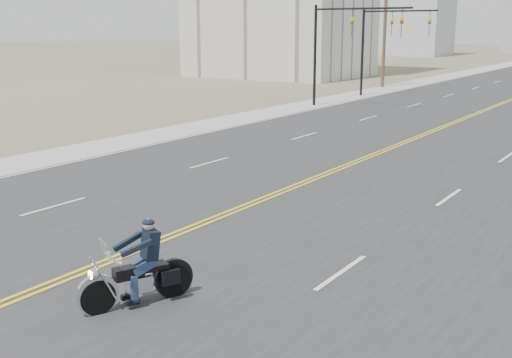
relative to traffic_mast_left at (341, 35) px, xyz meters
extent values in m
plane|color=#776D56|center=(8.98, -32.00, -4.94)|extent=(400.00, 400.00, 0.00)
cube|color=#A5A5A0|center=(-2.52, 38.00, -4.93)|extent=(3.00, 200.00, 0.01)
cylinder|color=black|center=(-2.02, 0.00, -1.44)|extent=(0.20, 0.20, 7.00)
cylinder|color=black|center=(1.48, 0.00, 1.76)|extent=(7.00, 0.14, 0.14)
imported|color=#BF8C0C|center=(0.78, 0.00, 1.11)|extent=(0.21, 0.26, 1.30)
imported|color=#BF8C0C|center=(4.28, 0.00, 1.11)|extent=(0.21, 0.26, 1.30)
cylinder|color=black|center=(-2.02, 8.00, -1.44)|extent=(0.20, 0.20, 7.00)
cylinder|color=black|center=(0.98, 8.00, 1.76)|extent=(6.00, 0.14, 0.14)
imported|color=#BF8C0C|center=(0.38, 8.00, 1.11)|extent=(0.21, 0.26, 1.30)
imported|color=#BF8C0C|center=(3.38, 8.00, 1.11)|extent=(0.21, 0.26, 1.30)
cylinder|color=brown|center=(-3.52, 16.00, 0.31)|extent=(0.30, 0.30, 10.50)
cube|color=#ADB2B7|center=(-41.02, 98.00, 3.06)|extent=(12.00, 12.00, 16.00)
camera|label=1|loc=(20.02, -40.62, 0.60)|focal=45.00mm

